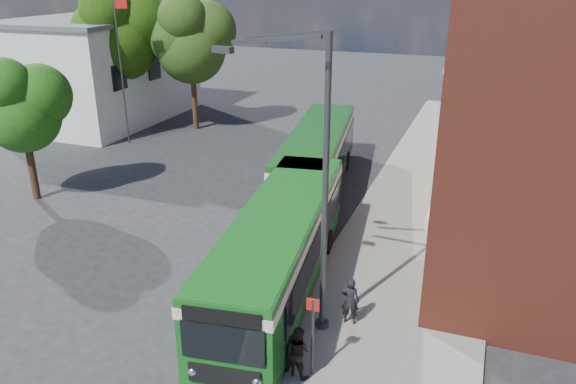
% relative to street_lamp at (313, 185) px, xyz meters
% --- Properties ---
extents(ground, '(120.00, 120.00, 0.00)m').
position_rel_street_lamp_xyz_m(ground, '(-4.84, 2.00, -4.79)').
color(ground, '#272729').
rests_on(ground, ground).
extents(pavement, '(6.00, 48.00, 0.15)m').
position_rel_street_lamp_xyz_m(pavement, '(2.16, 10.00, -4.72)').
color(pavement, gray).
rests_on(pavement, ground).
extents(kerb_line, '(0.12, 48.00, 0.01)m').
position_rel_street_lamp_xyz_m(kerb_line, '(-0.89, 10.00, -4.79)').
color(kerb_line, beige).
rests_on(kerb_line, ground).
extents(white_building, '(9.40, 13.40, 7.30)m').
position_rel_street_lamp_xyz_m(white_building, '(-22.84, 20.00, -1.13)').
color(white_building, silver).
rests_on(white_building, ground).
extents(flagpole, '(0.95, 0.10, 9.00)m').
position_rel_street_lamp_xyz_m(flagpole, '(-17.29, 15.00, 0.15)').
color(flagpole, '#3C3E41').
rests_on(flagpole, ground).
extents(street_lamp, '(2.96, 2.38, 9.00)m').
position_rel_street_lamp_xyz_m(street_lamp, '(0.00, 0.00, 0.00)').
color(street_lamp, '#3C3E41').
rests_on(street_lamp, ground).
extents(bus_stop_sign, '(0.35, 0.08, 2.52)m').
position_rel_street_lamp_xyz_m(bus_stop_sign, '(0.76, -2.20, -3.28)').
color(bus_stop_sign, '#3C3E41').
rests_on(bus_stop_sign, ground).
extents(bus_front, '(4.04, 11.96, 3.02)m').
position_rel_street_lamp_xyz_m(bus_front, '(-1.72, 1.77, -2.96)').
color(bus_front, '#145B19').
rests_on(bus_front, ground).
extents(bus_rear, '(4.40, 12.31, 3.02)m').
position_rel_street_lamp_xyz_m(bus_rear, '(-3.55, 11.73, -2.96)').
color(bus_rear, '#154C17').
rests_on(bus_rear, ground).
extents(pedestrian_a, '(0.60, 0.42, 1.56)m').
position_rel_street_lamp_xyz_m(pedestrian_a, '(1.11, 0.50, -3.86)').
color(pedestrian_a, black).
rests_on(pedestrian_a, pavement).
extents(pedestrian_b, '(0.85, 0.75, 1.49)m').
position_rel_street_lamp_xyz_m(pedestrian_b, '(0.40, -2.34, -3.90)').
color(pedestrian_b, black).
rests_on(pedestrian_b, pavement).
extents(tree_left, '(4.08, 3.88, 6.88)m').
position_rel_street_lamp_xyz_m(tree_left, '(-15.88, 5.43, -0.13)').
color(tree_left, '#352013').
rests_on(tree_left, ground).
extents(tree_mid, '(5.82, 5.54, 9.84)m').
position_rel_street_lamp_xyz_m(tree_mid, '(-19.18, 17.62, 1.89)').
color(tree_mid, '#352013').
rests_on(tree_mid, ground).
extents(tree_right, '(5.41, 5.14, 9.13)m').
position_rel_street_lamp_xyz_m(tree_right, '(-14.92, 19.55, 1.41)').
color(tree_right, '#352013').
rests_on(tree_right, ground).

